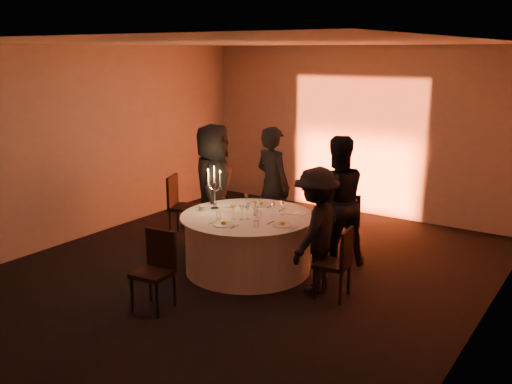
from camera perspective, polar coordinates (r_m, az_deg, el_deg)
The scene contains 36 objects.
floor at distance 7.85m, azimuth -0.82°, elevation -7.76°, with size 7.00×7.00×0.00m, color black.
ceiling at distance 7.29m, azimuth -0.90°, elevation 14.72°, with size 7.00×7.00×0.00m, color white.
wall_back at distance 10.46m, azimuth 10.14°, elevation 6.03°, with size 7.00×7.00×0.00m, color #A29C96.
wall_front at distance 5.03m, azimuth -24.11°, elevation -3.47°, with size 7.00×7.00×0.00m, color #A29C96.
wall_left at distance 9.43m, azimuth -16.11°, elevation 4.85°, with size 7.00×7.00×0.00m, color #A29C96.
wall_right at distance 6.27m, azimuth 22.37°, elevation -0.04°, with size 7.00×7.00×0.00m, color #A29C96.
uplighter_fixture at distance 10.48m, azimuth 9.14°, elevation -2.02°, with size 0.25×0.12×0.10m, color black.
banquet_table at distance 7.71m, azimuth -0.83°, elevation -5.10°, with size 1.80×1.80×0.77m.
chair_left at distance 9.18m, azimuth -7.66°, elevation -1.00°, with size 0.56×0.56×0.98m.
chair_back_left at distance 8.83m, azimuth 2.38°, elevation -1.47°, with size 0.50×0.50×0.98m.
chair_back_right at distance 8.48m, azimuth 9.00°, elevation -2.70°, with size 0.52×0.52×0.89m.
chair_right at distance 6.88m, azimuth 8.21°, elevation -6.74°, with size 0.43×0.43×0.87m.
chair_front at distance 6.68m, azimuth -9.94°, elevation -7.24°, with size 0.45×0.45×0.91m.
guest_left at distance 8.52m, azimuth -4.28°, elevation 0.56°, with size 0.91×0.59×1.87m, color black.
guest_back_left at distance 8.69m, azimuth 1.68°, elevation 0.65°, with size 0.66×0.43×1.81m, color black.
guest_back_right at distance 7.88m, azimuth 8.03°, elevation -0.88°, with size 0.88×0.68×1.81m, color black.
guest_right at distance 7.00m, azimuth 6.02°, elevation -3.79°, with size 1.01×0.58×1.56m, color black.
plate_left at distance 8.09m, azimuth -3.35°, elevation -1.31°, with size 0.36×0.28×0.01m.
plate_back_left at distance 8.10m, azimuth 0.43°, elevation -1.19°, with size 0.36×0.28×0.08m.
plate_back_right at distance 7.75m, azimuth 3.68°, elevation -1.98°, with size 0.36×0.24×0.01m.
plate_right at distance 7.17m, azimuth 2.64°, elevation -3.21°, with size 0.36×0.24×0.08m.
plate_front at distance 7.19m, azimuth -3.24°, elevation -3.18°, with size 0.36×0.27×0.08m.
coffee_cup at distance 7.85m, azimuth -5.47°, elevation -1.65°, with size 0.11×0.11×0.07m.
candelabra at distance 7.85m, azimuth -4.18°, elevation -0.23°, with size 0.26×0.12×0.62m.
wine_glass_a at distance 7.59m, azimuth 2.65°, elevation -1.30°, with size 0.07×0.07×0.19m.
wine_glass_b at distance 7.38m, azimuth -1.45°, elevation -1.74°, with size 0.07×0.07×0.19m.
wine_glass_c at distance 7.50m, azimuth 1.71°, elevation -1.47°, with size 0.07×0.07×0.19m.
wine_glass_d at distance 7.56m, azimuth -0.14°, elevation -1.34°, with size 0.07×0.07×0.19m.
wine_glass_e at distance 7.39m, azimuth -2.27°, elevation -1.71°, with size 0.07×0.07×0.19m.
wine_glass_f at distance 7.94m, azimuth -0.99°, elevation -0.61°, with size 0.07×0.07×0.19m.
wine_glass_g at distance 7.30m, azimuth -0.06°, elevation -1.91°, with size 0.07×0.07×0.19m.
wine_glass_h at distance 7.39m, azimuth -0.86°, elevation -1.71°, with size 0.07×0.07×0.19m.
tumbler_a at distance 7.68m, azimuth -0.06°, elevation -1.81°, with size 0.07×0.07×0.09m, color white.
tumbler_b at distance 7.47m, azimuth 0.30°, elevation -2.27°, with size 0.07×0.07×0.09m, color white.
tumbler_c at distance 7.07m, azimuth 0.05°, elevation -3.20°, with size 0.07×0.07×0.09m, color white.
tumbler_d at distance 7.44m, azimuth -3.77°, elevation -2.37°, with size 0.07×0.07×0.09m, color white.
Camera 1 is at (4.14, -6.00, 2.90)m, focal length 40.00 mm.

